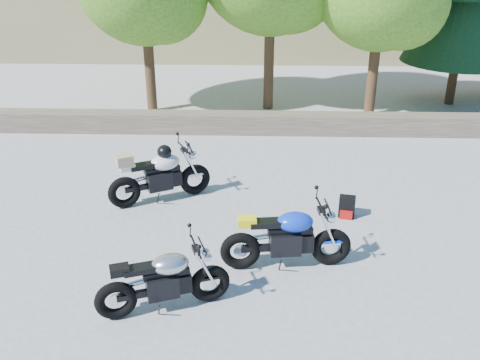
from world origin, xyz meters
The scene contains 6 objects.
ground centered at (0.00, 0.00, 0.00)m, with size 90.00×90.00×0.00m, color gray.
stone_wall centered at (0.00, 5.50, 0.25)m, with size 22.00×0.55×0.50m, color #4B3F32.
silver_bike centered at (-0.73, -1.57, 0.45)m, with size 1.78×0.80×0.92m.
white_bike centered at (-1.33, 1.64, 0.54)m, with size 1.86×1.02×1.11m.
blue_bike centered at (0.96, -0.50, 0.49)m, with size 2.01×0.63×1.01m.
backpack centered at (2.11, 1.12, 0.19)m, with size 0.32×0.29×0.39m.
Camera 1 is at (0.47, -7.40, 4.67)m, focal length 40.00 mm.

